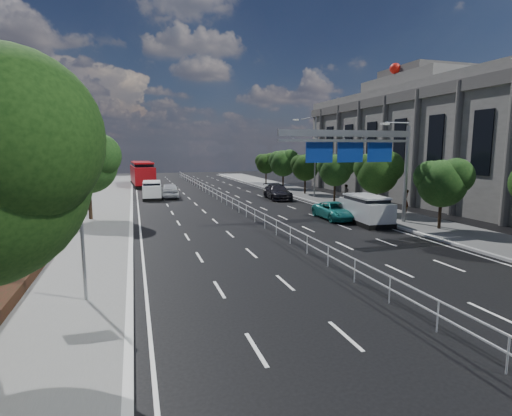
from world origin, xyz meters
name	(u,v)px	position (x,y,z in m)	size (l,w,h in m)	color
ground	(345,276)	(0.00, 0.00, 0.00)	(160.00, 160.00, 0.00)	black
sidewalk_near	(56,305)	(-11.50, 0.00, 0.07)	(5.00, 140.00, 0.14)	slate
kerb_near	(130,297)	(-9.00, 0.00, 0.07)	(0.25, 140.00, 0.15)	silver
kerb_far	(504,259)	(9.00, 0.00, 0.07)	(0.25, 140.00, 0.15)	silver
median_fence	(228,201)	(0.00, 22.50, 0.53)	(0.05, 85.00, 1.02)	silver
hedge_near	(32,263)	(-13.30, 5.00, 0.36)	(1.00, 36.00, 0.44)	black
toilet_sign	(67,224)	(-10.95, 0.00, 2.94)	(1.62, 0.18, 4.34)	gray
overhead_gantry	(361,148)	(6.74, 10.05, 5.61)	(10.24, 0.38, 7.45)	gray
streetlight_far	(313,152)	(10.50, 26.00, 5.21)	(2.78, 2.40, 9.00)	gray
civic_hall	(437,142)	(23.72, 22.00, 6.27)	(14.40, 36.00, 14.35)	slate
near_tree_back	(88,161)	(-11.94, 17.97, 4.61)	(4.84, 4.51, 6.69)	black
far_tree_c	(443,181)	(11.24, 6.98, 3.43)	(3.52, 3.28, 4.94)	black
far_tree_d	(378,171)	(11.25, 14.48, 3.69)	(3.85, 3.59, 5.34)	black
far_tree_e	(336,168)	(11.25, 21.98, 3.56)	(3.63, 3.38, 5.13)	black
far_tree_f	(306,166)	(11.24, 29.48, 3.49)	(3.52, 3.28, 5.02)	black
far_tree_g	(284,162)	(11.25, 36.98, 3.75)	(3.96, 3.69, 5.45)	black
far_tree_h	(266,162)	(11.24, 44.48, 3.42)	(3.41, 3.18, 4.91)	black
white_minivan	(152,190)	(-6.80, 30.55, 0.98)	(2.20, 4.68, 1.99)	black
red_bus	(142,173)	(-7.46, 47.38, 1.88)	(3.57, 12.24, 3.61)	black
near_car_silver	(170,190)	(-4.84, 31.29, 0.85)	(2.01, 4.99, 1.70)	silver
near_car_dark	(143,176)	(-7.05, 59.69, 0.74)	(1.56, 4.49, 1.48)	black
silver_minivan	(366,210)	(7.84, 10.81, 1.03)	(2.51, 5.20, 2.10)	black
parked_car_teal	(335,211)	(6.50, 13.02, 0.67)	(2.23, 4.84, 1.35)	#1C817A
parked_car_dark	(277,192)	(6.50, 26.39, 0.81)	(2.26, 5.55, 1.61)	black
pedestrian_a	(405,201)	(13.40, 13.52, 1.13)	(0.72, 0.47, 1.98)	gray
pedestrian_b	(345,193)	(12.14, 21.40, 1.03)	(0.86, 0.67, 1.78)	gray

